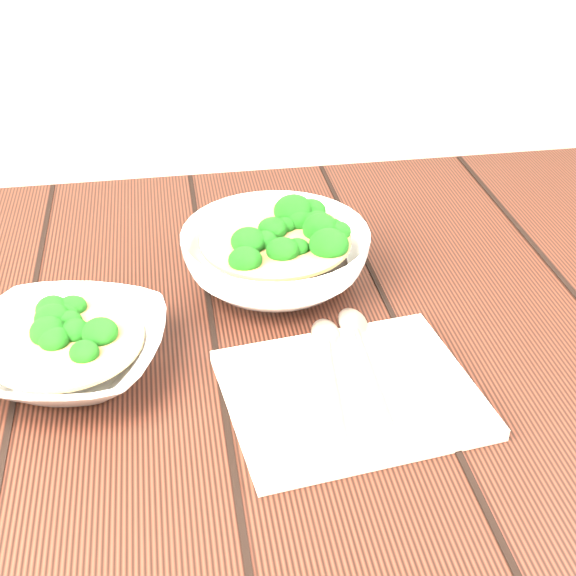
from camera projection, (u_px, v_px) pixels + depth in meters
The scene contains 7 objects.
table at pixel (235, 411), 0.94m from camera, with size 1.20×0.80×0.75m.
soup_bowl_front at pixel (67, 350), 0.80m from camera, with size 0.24×0.24×0.06m.
soup_bowl_back at pixel (276, 255), 0.93m from camera, with size 0.24×0.24×0.08m.
trivet at pixel (312, 267), 0.96m from camera, with size 0.10×0.10×0.02m, color black.
napkin at pixel (350, 393), 0.77m from camera, with size 0.23×0.19×0.01m, color #C1B5A0.
spoon_left at pixel (330, 357), 0.80m from camera, with size 0.04×0.19×0.01m.
spoon_right at pixel (361, 344), 0.82m from camera, with size 0.03×0.19×0.01m.
Camera 1 is at (-0.05, -0.71, 1.26)m, focal length 50.00 mm.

